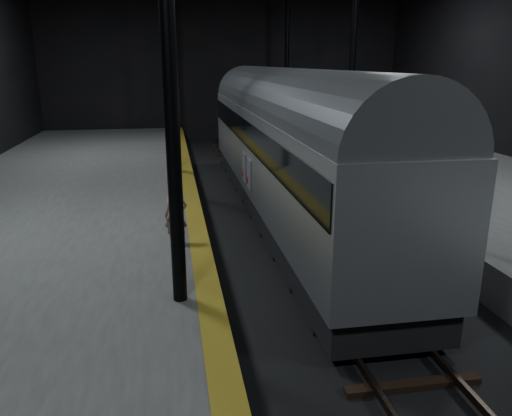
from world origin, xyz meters
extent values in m
plane|color=black|center=(0.00, 0.00, 0.00)|extent=(44.00, 44.00, 0.00)
cube|color=#4F4F4D|center=(-7.50, 0.00, 0.50)|extent=(9.00, 43.80, 1.00)
cube|color=olive|center=(-3.25, 0.00, 1.00)|extent=(0.50, 43.80, 0.01)
cube|color=#3F3328|center=(-0.72, 0.00, 0.17)|extent=(0.08, 43.00, 0.14)
cube|color=#3F3328|center=(0.72, 0.00, 0.17)|extent=(0.08, 43.00, 0.14)
cube|color=black|center=(0.00, 0.00, 0.06)|extent=(2.40, 42.00, 0.12)
cylinder|color=black|center=(-3.80, -4.00, 6.00)|extent=(0.26, 0.26, 10.00)
cylinder|color=black|center=(-3.80, 8.00, 6.00)|extent=(0.26, 0.26, 10.00)
cylinder|color=black|center=(3.80, 8.00, 6.00)|extent=(0.26, 0.26, 10.00)
cylinder|color=black|center=(-3.80, 20.00, 6.00)|extent=(0.26, 0.26, 10.00)
cylinder|color=black|center=(3.80, 20.00, 6.00)|extent=(0.26, 0.26, 10.00)
cube|color=#A9ABB1|center=(0.00, 3.85, 2.39)|extent=(2.72, 18.76, 2.81)
cube|color=black|center=(0.00, 3.85, 0.63)|extent=(2.49, 18.38, 0.80)
cube|color=black|center=(0.00, 3.85, 3.05)|extent=(2.78, 18.48, 0.84)
cylinder|color=slate|center=(0.00, 3.85, 3.80)|extent=(2.67, 18.57, 2.67)
cube|color=black|center=(0.00, -2.72, 0.28)|extent=(1.69, 2.06, 0.33)
cube|color=black|center=(0.00, 10.41, 0.28)|extent=(1.69, 2.06, 0.33)
cube|color=silver|center=(-1.39, 2.91, 1.83)|extent=(0.04, 0.70, 0.98)
cube|color=silver|center=(-1.39, 4.03, 1.83)|extent=(0.04, 0.70, 0.98)
cylinder|color=maroon|center=(-1.41, 3.08, 1.59)|extent=(0.03, 0.24, 0.24)
cylinder|color=maroon|center=(-1.41, 4.20, 1.59)|extent=(0.03, 0.24, 0.24)
imported|color=#A17962|center=(-3.80, -1.06, 1.76)|extent=(0.62, 0.47, 1.52)
camera|label=1|loc=(-3.84, -12.68, 5.30)|focal=35.00mm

